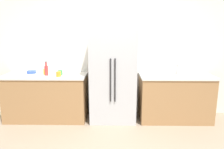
{
  "coord_description": "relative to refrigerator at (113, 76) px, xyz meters",
  "views": [
    {
      "loc": [
        0.05,
        -2.68,
        1.75
      ],
      "look_at": [
        0.0,
        0.39,
        1.11
      ],
      "focal_mm": 33.42,
      "sensor_mm": 36.0,
      "label": 1
    }
  ],
  "objects": [
    {
      "name": "cup_c",
      "position": [
        -1.02,
        -0.04,
        0.08
      ],
      "size": [
        0.09,
        0.09,
        0.1
      ],
      "primitive_type": "cylinder",
      "color": "green",
      "rests_on": "counter_left"
    },
    {
      "name": "kitchen_back_panel",
      "position": [
        -0.01,
        0.39,
        0.55
      ],
      "size": [
        5.57,
        0.1,
        2.86
      ],
      "primitive_type": "cube",
      "color": "silver",
      "rests_on": "ground_plane"
    },
    {
      "name": "bowl_a",
      "position": [
        -1.65,
        0.12,
        0.06
      ],
      "size": [
        0.18,
        0.18,
        0.05
      ],
      "primitive_type": "cylinder",
      "color": "blue",
      "rests_on": "counter_left"
    },
    {
      "name": "counter_right",
      "position": [
        1.23,
        0.01,
        -0.42
      ],
      "size": [
        1.4,
        0.68,
        0.91
      ],
      "color": "#9E7247",
      "rests_on": "ground_plane"
    },
    {
      "name": "counter_left",
      "position": [
        -1.33,
        0.01,
        -0.42
      ],
      "size": [
        1.6,
        0.68,
        0.91
      ],
      "color": "#9E7247",
      "rests_on": "ground_plane"
    },
    {
      "name": "cup_d",
      "position": [
        -1.33,
        0.04,
        0.08
      ],
      "size": [
        0.1,
        0.1,
        0.1
      ],
      "primitive_type": "cylinder",
      "color": "yellow",
      "rests_on": "counter_left"
    },
    {
      "name": "toaster",
      "position": [
        1.37,
        0.08,
        0.13
      ],
      "size": [
        0.23,
        0.14,
        0.21
      ],
      "primitive_type": "cube",
      "color": "silver",
      "rests_on": "counter_right"
    },
    {
      "name": "cup_b",
      "position": [
        -1.44,
        -0.02,
        0.07
      ],
      "size": [
        0.08,
        0.08,
        0.08
      ],
      "primitive_type": "cylinder",
      "color": "white",
      "rests_on": "counter_left"
    },
    {
      "name": "bottle_a",
      "position": [
        -1.28,
        -0.07,
        0.14
      ],
      "size": [
        0.07,
        0.07,
        0.27
      ],
      "color": "red",
      "rests_on": "counter_left"
    },
    {
      "name": "refrigerator",
      "position": [
        0.0,
        0.0,
        0.0
      ],
      "size": [
        0.88,
        0.67,
        1.76
      ],
      "color": "#B7BABF",
      "rests_on": "ground_plane"
    },
    {
      "name": "cup_a",
      "position": [
        -1.02,
        -0.18,
        0.08
      ],
      "size": [
        0.09,
        0.09,
        0.09
      ],
      "primitive_type": "cylinder",
      "color": "orange",
      "rests_on": "counter_left"
    }
  ]
}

